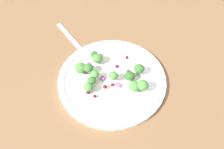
% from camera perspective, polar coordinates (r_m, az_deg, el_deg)
% --- Properties ---
extents(ground_plane, '(1.80, 1.80, 0.02)m').
position_cam_1_polar(ground_plane, '(0.58, 1.83, -2.58)').
color(ground_plane, brown).
extents(plate, '(0.27, 0.27, 0.02)m').
position_cam_1_polar(plate, '(0.57, 0.00, -1.12)').
color(plate, white).
rests_on(plate, ground_plane).
extents(dressing_pool, '(0.16, 0.16, 0.00)m').
position_cam_1_polar(dressing_pool, '(0.57, 0.00, -0.86)').
color(dressing_pool, white).
rests_on(dressing_pool, plate).
extents(broccoli_floret_0, '(0.03, 0.03, 0.03)m').
position_cam_1_polar(broccoli_floret_0, '(0.57, -7.77, 1.59)').
color(broccoli_floret_0, '#ADD18E').
rests_on(broccoli_floret_0, plate).
extents(broccoli_floret_1, '(0.03, 0.03, 0.03)m').
position_cam_1_polar(broccoli_floret_1, '(0.58, -3.93, 3.79)').
color(broccoli_floret_1, '#8EB77A').
rests_on(broccoli_floret_1, plate).
extents(broccoli_floret_2, '(0.02, 0.02, 0.02)m').
position_cam_1_polar(broccoli_floret_2, '(0.55, -4.35, 0.01)').
color(broccoli_floret_2, '#8EB77A').
rests_on(broccoli_floret_2, plate).
extents(broccoli_floret_3, '(0.02, 0.02, 0.02)m').
position_cam_1_polar(broccoli_floret_3, '(0.55, 0.33, -0.27)').
color(broccoli_floret_3, '#9EC684').
rests_on(broccoli_floret_3, plate).
extents(broccoli_floret_4, '(0.03, 0.03, 0.03)m').
position_cam_1_polar(broccoli_floret_4, '(0.53, 7.66, -2.64)').
color(broccoli_floret_4, '#9EC684').
rests_on(broccoli_floret_4, plate).
extents(broccoli_floret_5, '(0.02, 0.02, 0.02)m').
position_cam_1_polar(broccoli_floret_5, '(0.53, -5.94, -3.17)').
color(broccoli_floret_5, '#ADD18E').
rests_on(broccoli_floret_5, plate).
extents(broccoli_floret_6, '(0.02, 0.02, 0.02)m').
position_cam_1_polar(broccoli_floret_6, '(0.54, -5.15, -1.60)').
color(broccoli_floret_6, '#ADD18E').
rests_on(broccoli_floret_6, plate).
extents(broccoli_floret_7, '(0.02, 0.02, 0.02)m').
position_cam_1_polar(broccoli_floret_7, '(0.56, -5.95, 1.62)').
color(broccoli_floret_7, '#9EC684').
rests_on(broccoli_floret_7, plate).
extents(broccoli_floret_8, '(0.02, 0.02, 0.02)m').
position_cam_1_polar(broccoli_floret_8, '(0.60, -4.44, 4.98)').
color(broccoli_floret_8, '#ADD18E').
rests_on(broccoli_floret_8, plate).
extents(broccoli_floret_9, '(0.03, 0.03, 0.03)m').
position_cam_1_polar(broccoli_floret_9, '(0.53, 5.35, -3.16)').
color(broccoli_floret_9, '#8EB77A').
rests_on(broccoli_floret_9, plate).
extents(broccoli_floret_10, '(0.03, 0.03, 0.03)m').
position_cam_1_polar(broccoli_floret_10, '(0.55, 4.44, -0.39)').
color(broccoli_floret_10, '#ADD18E').
rests_on(broccoli_floret_10, plate).
extents(broccoli_floret_11, '(0.03, 0.03, 0.03)m').
position_cam_1_polar(broccoli_floret_11, '(0.57, 6.78, 1.44)').
color(broccoli_floret_11, '#9EC684').
rests_on(broccoli_floret_11, plate).
extents(cranberry_0, '(0.01, 0.01, 0.01)m').
position_cam_1_polar(cranberry_0, '(0.54, -1.77, -3.06)').
color(cranberry_0, maroon).
rests_on(cranberry_0, plate).
extents(cranberry_1, '(0.01, 0.01, 0.01)m').
position_cam_1_polar(cranberry_1, '(0.53, -4.34, -5.40)').
color(cranberry_1, maroon).
rests_on(cranberry_1, plate).
extents(cranberry_2, '(0.01, 0.01, 0.01)m').
position_cam_1_polar(cranberry_2, '(0.58, 3.83, 1.06)').
color(cranberry_2, maroon).
rests_on(cranberry_2, plate).
extents(cranberry_3, '(0.01, 0.01, 0.01)m').
position_cam_1_polar(cranberry_3, '(0.54, -6.02, -4.41)').
color(cranberry_3, maroon).
rests_on(cranberry_3, plate).
extents(cranberry_4, '(0.01, 0.01, 0.01)m').
position_cam_1_polar(cranberry_4, '(0.58, 1.20, 2.09)').
color(cranberry_4, maroon).
rests_on(cranberry_4, plate).
extents(cranberry_5, '(0.01, 0.01, 0.01)m').
position_cam_1_polar(cranberry_5, '(0.55, 0.16, -2.63)').
color(cranberry_5, maroon).
rests_on(cranberry_5, plate).
extents(cranberry_6, '(0.01, 0.01, 0.01)m').
position_cam_1_polar(cranberry_6, '(0.61, 3.73, 4.27)').
color(cranberry_6, '#4C0A14').
rests_on(cranberry_6, plate).
extents(onion_bit_0, '(0.01, 0.01, 0.00)m').
position_cam_1_polar(onion_bit_0, '(0.58, -6.38, 0.87)').
color(onion_bit_0, '#A35B93').
rests_on(onion_bit_0, plate).
extents(onion_bit_1, '(0.01, 0.02, 0.00)m').
position_cam_1_polar(onion_bit_1, '(0.55, 1.56, -2.57)').
color(onion_bit_1, '#A35B93').
rests_on(onion_bit_1, plate).
extents(onion_bit_2, '(0.01, 0.01, 0.01)m').
position_cam_1_polar(onion_bit_2, '(0.56, -2.32, -0.89)').
color(onion_bit_2, '#934C84').
rests_on(onion_bit_2, plate).
extents(onion_bit_3, '(0.02, 0.02, 0.00)m').
position_cam_1_polar(onion_bit_3, '(0.60, -5.78, 2.52)').
color(onion_bit_3, '#A35B93').
rests_on(onion_bit_3, plate).
extents(fork, '(0.05, 0.19, 0.01)m').
position_cam_1_polar(fork, '(0.67, -9.09, 7.70)').
color(fork, silver).
rests_on(fork, ground_plane).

